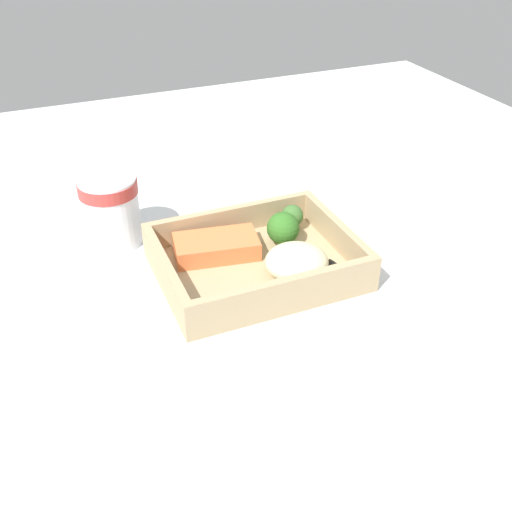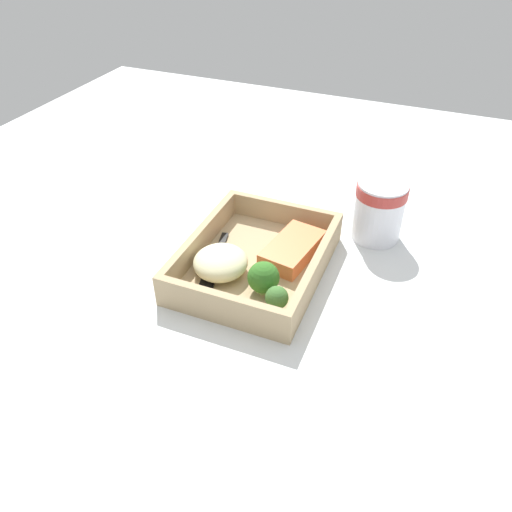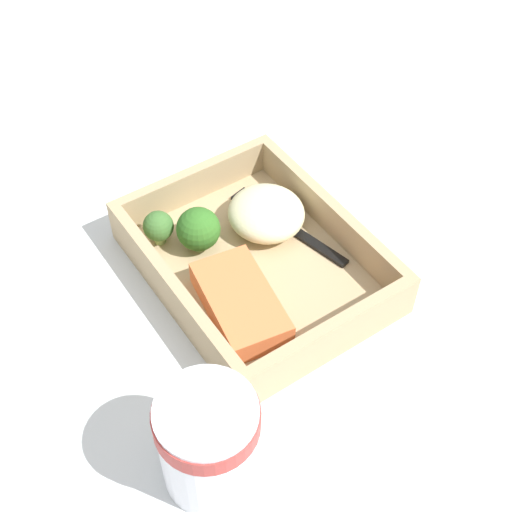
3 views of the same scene
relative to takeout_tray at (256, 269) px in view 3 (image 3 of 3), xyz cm
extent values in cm
cube|color=silver|center=(0.00, 0.00, -1.60)|extent=(160.00, 160.00, 2.00)
cube|color=tan|center=(0.00, 0.00, 0.00)|extent=(26.36, 20.55, 1.20)
cube|color=tan|center=(0.00, -9.67, 2.63)|extent=(26.36, 1.20, 4.05)
cube|color=tan|center=(0.00, 9.67, 2.63)|extent=(26.36, 1.20, 4.05)
cube|color=tan|center=(-12.58, 0.00, 2.63)|extent=(1.20, 18.15, 4.05)
cube|color=tan|center=(12.58, 0.00, 2.63)|extent=(1.20, 18.15, 4.05)
cube|color=orange|center=(-4.09, 4.62, 1.92)|extent=(12.49, 8.12, 2.65)
ellipsoid|color=beige|center=(4.12, -4.12, 2.61)|extent=(8.52, 8.30, 4.02)
cylinder|color=#83A45D|center=(5.65, 3.48, 1.29)|extent=(1.78, 1.78, 1.38)
sphere|color=#316A22|center=(5.65, 3.48, 3.27)|extent=(4.70, 4.70, 4.70)
cylinder|color=#819F55|center=(8.64, 6.65, 1.34)|extent=(1.25, 1.25, 1.47)
sphere|color=#3C6A2E|center=(8.64, 6.65, 2.98)|extent=(3.29, 3.29, 3.29)
cube|color=black|center=(0.74, -6.40, 0.82)|extent=(12.33, 3.88, 0.44)
cube|color=black|center=(8.43, -4.61, 0.82)|extent=(3.81, 2.91, 0.44)
cylinder|color=white|center=(-16.26, 15.53, 4.60)|extent=(8.18, 8.18, 10.40)
cylinder|color=#B23833|center=(-16.26, 15.53, 8.47)|extent=(8.43, 8.43, 1.87)
camera|label=1|loc=(-26.25, -62.48, 47.07)|focal=42.00mm
camera|label=2|loc=(56.79, 23.32, 49.54)|focal=35.00mm
camera|label=3|loc=(-40.35, 27.20, 57.44)|focal=50.00mm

